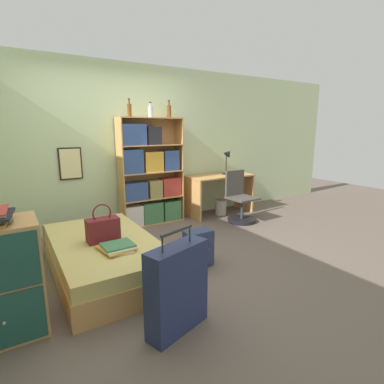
{
  "coord_description": "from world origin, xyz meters",
  "views": [
    {
      "loc": [
        -1.45,
        -3.16,
        1.58
      ],
      "look_at": [
        0.62,
        0.18,
        0.75
      ],
      "focal_mm": 28.0,
      "sensor_mm": 36.0,
      "label": 1
    }
  ],
  "objects": [
    {
      "name": "waste_bin",
      "position": [
        1.87,
        1.18,
        0.14
      ],
      "size": [
        0.21,
        0.21,
        0.28
      ],
      "color": "#B7B2A8",
      "rests_on": "ground_plane"
    },
    {
      "name": "desk",
      "position": [
        1.88,
        1.24,
        0.52
      ],
      "size": [
        1.24,
        0.59,
        0.74
      ],
      "color": "tan",
      "rests_on": "ground_plane"
    },
    {
      "name": "wall_back",
      "position": [
        -0.0,
        1.58,
        1.3
      ],
      "size": [
        10.0,
        0.09,
        2.6
      ],
      "color": "beige",
      "rests_on": "ground_plane"
    },
    {
      "name": "bed",
      "position": [
        -0.64,
        0.02,
        0.19
      ],
      "size": [
        1.05,
        1.85,
        0.39
      ],
      "color": "tan",
      "rests_on": "ground_plane"
    },
    {
      "name": "book_stack_on_bed",
      "position": [
        -0.6,
        -0.37,
        0.42
      ],
      "size": [
        0.35,
        0.39,
        0.06
      ],
      "color": "beige",
      "rests_on": "bed"
    },
    {
      "name": "ground_plane",
      "position": [
        0.0,
        0.0,
        0.0
      ],
      "size": [
        14.0,
        14.0,
        0.0
      ],
      "primitive_type": "plane",
      "color": "#66564C"
    },
    {
      "name": "desk_lamp",
      "position": [
        2.07,
        1.25,
        1.06
      ],
      "size": [
        0.21,
        0.16,
        0.48
      ],
      "color": "black",
      "rests_on": "desk"
    },
    {
      "name": "bottle_brown",
      "position": [
        0.57,
        1.35,
        1.85
      ],
      "size": [
        0.08,
        0.08,
        0.24
      ],
      "color": "#B7BCC1",
      "rests_on": "bookcase"
    },
    {
      "name": "bottle_green",
      "position": [
        0.23,
        1.38,
        1.87
      ],
      "size": [
        0.07,
        0.07,
        0.28
      ],
      "color": "brown",
      "rests_on": "bookcase"
    },
    {
      "name": "backpack",
      "position": [
        0.34,
        -0.41,
        0.21
      ],
      "size": [
        0.33,
        0.22,
        0.43
      ],
      "color": "#2D3856",
      "rests_on": "ground_plane"
    },
    {
      "name": "handbag",
      "position": [
        -0.65,
        -0.04,
        0.52
      ],
      "size": [
        0.34,
        0.18,
        0.41
      ],
      "color": "maroon",
      "rests_on": "bed"
    },
    {
      "name": "desk_chair",
      "position": [
        1.91,
        0.68,
        0.27
      ],
      "size": [
        0.49,
        0.49,
        0.88
      ],
      "color": "black",
      "rests_on": "ground_plane"
    },
    {
      "name": "bottle_clear",
      "position": [
        0.91,
        1.37,
        1.87
      ],
      "size": [
        0.07,
        0.07,
        0.28
      ],
      "color": "brown",
      "rests_on": "bookcase"
    },
    {
      "name": "dresser",
      "position": [
        -1.59,
        -0.62,
        0.45
      ],
      "size": [
        0.58,
        0.49,
        0.91
      ],
      "color": "tan",
      "rests_on": "ground_plane"
    },
    {
      "name": "suitcase",
      "position": [
        -0.42,
        -1.28,
        0.36
      ],
      "size": [
        0.57,
        0.34,
        0.84
      ],
      "color": "navy",
      "rests_on": "ground_plane"
    },
    {
      "name": "bookcase",
      "position": [
        0.53,
        1.37,
        0.79
      ],
      "size": [
        1.07,
        0.31,
        1.76
      ],
      "color": "tan",
      "rests_on": "ground_plane"
    }
  ]
}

